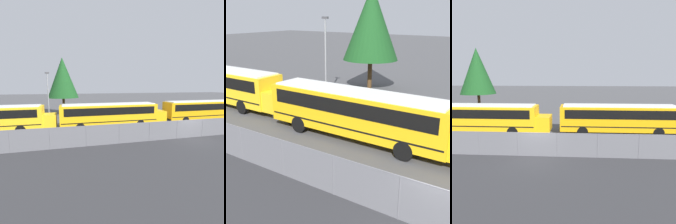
{
  "view_description": "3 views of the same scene",
  "coord_description": "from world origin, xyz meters",
  "views": [
    {
      "loc": [
        -12.12,
        -14.9,
        5.35
      ],
      "look_at": [
        -6.49,
        6.92,
        1.9
      ],
      "focal_mm": 28.0,
      "sensor_mm": 36.0,
      "label": 1
    },
    {
      "loc": [
        2.37,
        -9.7,
        7.58
      ],
      "look_at": [
        -7.86,
        5.15,
        1.84
      ],
      "focal_mm": 50.0,
      "sensor_mm": 36.0,
      "label": 2
    },
    {
      "loc": [
        3.05,
        -15.74,
        6.22
      ],
      "look_at": [
        1.65,
        5.76,
        2.47
      ],
      "focal_mm": 35.0,
      "sensor_mm": 36.0,
      "label": 3
    }
  ],
  "objects": [
    {
      "name": "light_pole",
      "position": [
        -14.89,
        13.34,
        4.03
      ],
      "size": [
        0.6,
        0.24,
        7.29
      ],
      "color": "gray",
      "rests_on": "ground_plane"
    },
    {
      "name": "fence",
      "position": [
        0.0,
        -0.0,
        0.96
      ],
      "size": [
        124.29,
        0.07,
        1.88
      ],
      "color": "#9EA0A5",
      "rests_on": "ground_plane"
    },
    {
      "name": "school_bus_3",
      "position": [
        -6.78,
        5.92,
        1.88
      ],
      "size": [
        13.43,
        2.48,
        3.12
      ],
      "color": "yellow",
      "rests_on": "ground_plane"
    },
    {
      "name": "tree_2",
      "position": [
        -12.73,
        17.9,
        6.65
      ],
      "size": [
        5.44,
        5.44,
        10.2
      ],
      "color": "#51381E",
      "rests_on": "ground_plane"
    }
  ]
}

